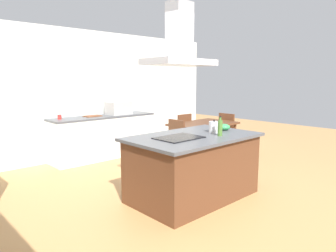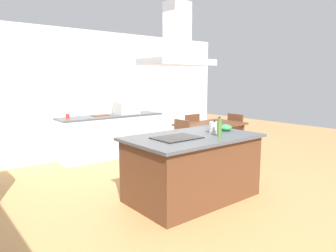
# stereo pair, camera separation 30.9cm
# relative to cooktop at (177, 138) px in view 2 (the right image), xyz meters

# --- Properties ---
(ground) EXTENTS (16.00, 16.00, 0.00)m
(ground) POSITION_rel_cooktop_xyz_m (0.29, 1.50, -0.91)
(ground) COLOR tan
(wall_back) EXTENTS (7.20, 0.10, 2.70)m
(wall_back) POSITION_rel_cooktop_xyz_m (0.29, 3.25, 0.44)
(wall_back) COLOR silver
(wall_back) RESTS_ON ground
(kitchen_island) EXTENTS (1.84, 1.13, 0.90)m
(kitchen_island) POSITION_rel_cooktop_xyz_m (0.29, 0.00, -0.45)
(kitchen_island) COLOR #59331E
(kitchen_island) RESTS_ON ground
(cooktop) EXTENTS (0.60, 0.44, 0.01)m
(cooktop) POSITION_rel_cooktop_xyz_m (0.00, 0.00, 0.00)
(cooktop) COLOR black
(cooktop) RESTS_ON kitchen_island
(tea_kettle) EXTENTS (0.20, 0.15, 0.19)m
(tea_kettle) POSITION_rel_cooktop_xyz_m (0.68, -0.05, 0.08)
(tea_kettle) COLOR silver
(tea_kettle) RESTS_ON kitchen_island
(olive_oil_bottle) EXTENTS (0.07, 0.07, 0.27)m
(olive_oil_bottle) POSITION_rel_cooktop_xyz_m (0.53, -0.27, 0.11)
(olive_oil_bottle) COLOR #47722D
(olive_oil_bottle) RESTS_ON kitchen_island
(mixing_bowl) EXTENTS (0.18, 0.18, 0.10)m
(mixing_bowl) POSITION_rel_cooktop_xyz_m (0.96, -0.02, 0.04)
(mixing_bowl) COLOR #33934C
(mixing_bowl) RESTS_ON kitchen_island
(back_counter) EXTENTS (2.30, 0.62, 0.90)m
(back_counter) POSITION_rel_cooktop_xyz_m (0.59, 2.88, -0.46)
(back_counter) COLOR white
(back_counter) RESTS_ON ground
(countertop_microwave) EXTENTS (0.50, 0.38, 0.28)m
(countertop_microwave) POSITION_rel_cooktop_xyz_m (0.98, 2.88, 0.13)
(countertop_microwave) COLOR #B2AFAA
(countertop_microwave) RESTS_ON back_counter
(coffee_mug_red) EXTENTS (0.08, 0.08, 0.09)m
(coffee_mug_red) POSITION_rel_cooktop_xyz_m (-0.34, 2.95, 0.04)
(coffee_mug_red) COLOR red
(coffee_mug_red) RESTS_ON back_counter
(cutting_board) EXTENTS (0.34, 0.24, 0.02)m
(cutting_board) POSITION_rel_cooktop_xyz_m (0.36, 2.93, 0.00)
(cutting_board) COLOR brown
(cutting_board) RESTS_ON back_counter
(dining_table) EXTENTS (1.40, 0.90, 0.75)m
(dining_table) POSITION_rel_cooktop_xyz_m (2.14, 1.40, -0.24)
(dining_table) COLOR #59331E
(dining_table) RESTS_ON ground
(chair_at_right_end) EXTENTS (0.42, 0.42, 0.89)m
(chair_at_right_end) POSITION_rel_cooktop_xyz_m (3.06, 1.40, -0.40)
(chair_at_right_end) COLOR teal
(chair_at_right_end) RESTS_ON ground
(chair_facing_back_wall) EXTENTS (0.42, 0.42, 0.89)m
(chair_facing_back_wall) POSITION_rel_cooktop_xyz_m (2.14, 2.07, -0.40)
(chair_facing_back_wall) COLOR teal
(chair_facing_back_wall) RESTS_ON ground
(chair_at_left_end) EXTENTS (0.42, 0.42, 0.89)m
(chair_at_left_end) POSITION_rel_cooktop_xyz_m (1.22, 1.40, -0.40)
(chair_at_left_end) COLOR teal
(chair_at_left_end) RESTS_ON ground
(range_hood) EXTENTS (0.90, 0.55, 0.78)m
(range_hood) POSITION_rel_cooktop_xyz_m (0.00, 0.00, 1.20)
(range_hood) COLOR #ADADB2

